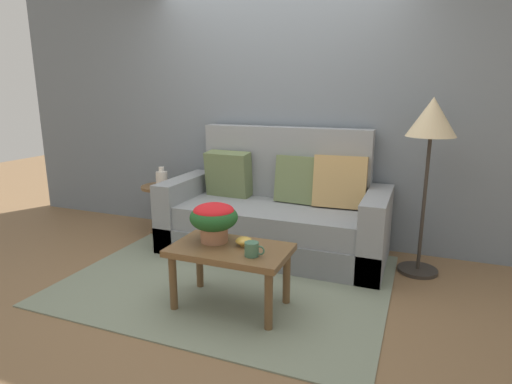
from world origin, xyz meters
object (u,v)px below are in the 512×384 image
(coffee_table, at_px, (230,257))
(floor_lamp, at_px, (431,129))
(couch, at_px, (276,215))
(potted_plant, at_px, (214,218))
(snack_bowl, at_px, (244,241))
(side_table, at_px, (161,200))
(coffee_mug, at_px, (252,249))
(table_vase, at_px, (162,178))

(coffee_table, xyz_separation_m, floor_lamp, (1.24, 1.14, 0.83))
(couch, bearing_deg, potted_plant, -94.96)
(couch, relative_size, snack_bowl, 17.58)
(couch, distance_m, side_table, 1.33)
(side_table, height_order, floor_lamp, floor_lamp)
(couch, height_order, snack_bowl, couch)
(potted_plant, bearing_deg, side_table, 136.95)
(couch, bearing_deg, coffee_mug, -78.03)
(side_table, height_order, coffee_mug, coffee_mug)
(floor_lamp, height_order, snack_bowl, floor_lamp)
(floor_lamp, bearing_deg, side_table, 178.20)
(coffee_table, bearing_deg, snack_bowl, 37.40)
(snack_bowl, bearing_deg, couch, 97.23)
(coffee_table, distance_m, coffee_mug, 0.25)
(side_table, height_order, snack_bowl, side_table)
(coffee_table, bearing_deg, side_table, 138.81)
(couch, bearing_deg, side_table, 177.27)
(side_table, xyz_separation_m, floor_lamp, (2.63, -0.08, 0.86))
(snack_bowl, height_order, table_vase, table_vase)
(table_vase, bearing_deg, coffee_mug, -39.90)
(side_table, bearing_deg, coffee_table, -41.19)
(side_table, height_order, table_vase, table_vase)
(table_vase, bearing_deg, snack_bowl, -38.75)
(potted_plant, bearing_deg, coffee_mug, -23.61)
(couch, distance_m, table_vase, 1.34)
(coffee_table, relative_size, snack_bowl, 6.99)
(coffee_table, relative_size, table_vase, 4.06)
(potted_plant, bearing_deg, table_vase, 136.37)
(coffee_mug, bearing_deg, table_vase, 140.10)
(coffee_mug, height_order, table_vase, table_vase)
(floor_lamp, bearing_deg, table_vase, 177.95)
(potted_plant, xyz_separation_m, table_vase, (-1.22, 1.17, -0.03))
(snack_bowl, bearing_deg, coffee_table, -142.60)
(coffee_mug, bearing_deg, coffee_table, 155.25)
(coffee_mug, distance_m, snack_bowl, 0.20)
(coffee_mug, height_order, snack_bowl, coffee_mug)
(coffee_table, height_order, side_table, side_table)
(floor_lamp, bearing_deg, snack_bowl, -137.15)
(coffee_table, bearing_deg, table_vase, 138.28)
(coffee_mug, bearing_deg, snack_bowl, 129.24)
(floor_lamp, bearing_deg, couch, 179.15)
(coffee_mug, relative_size, table_vase, 0.69)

